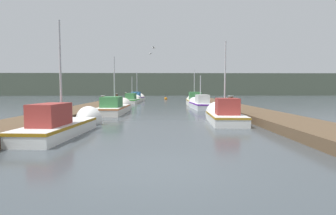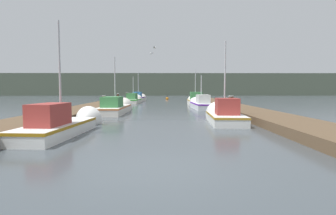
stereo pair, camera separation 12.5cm
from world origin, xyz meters
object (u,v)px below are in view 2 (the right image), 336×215
at_px(fishing_boat_2, 117,107).
at_px(fishing_boat_5, 134,100).
at_px(fishing_boat_1, 224,115).
at_px(mooring_piling_1, 231,106).
at_px(fishing_boat_3, 200,104).
at_px(fishing_boat_6, 139,98).
at_px(seagull_lead, 155,48).
at_px(mooring_piling_2, 118,100).
at_px(channel_buoy, 167,99).
at_px(fishing_boat_0, 66,124).
at_px(seagull_1, 151,54).
at_px(mooring_piling_0, 127,97).
at_px(fishing_boat_4, 195,101).
at_px(mooring_piling_3, 104,103).

distance_m(fishing_boat_2, fishing_boat_5, 13.56).
distance_m(fishing_boat_1, mooring_piling_1, 3.29).
bearing_deg(fishing_boat_3, fishing_boat_2, -151.46).
relative_size(fishing_boat_6, mooring_piling_1, 3.47).
relative_size(fishing_boat_5, seagull_lead, 10.01).
relative_size(mooring_piling_2, channel_buoy, 1.29).
distance_m(fishing_boat_5, channel_buoy, 11.33).
distance_m(fishing_boat_0, fishing_boat_3, 15.27).
bearing_deg(fishing_boat_5, seagull_1, -71.12).
distance_m(fishing_boat_1, mooring_piling_0, 21.27).
xyz_separation_m(fishing_boat_2, channel_buoy, (3.99, 24.03, -0.25)).
xyz_separation_m(mooring_piling_1, channel_buoy, (-4.09, 26.63, -0.53)).
bearing_deg(seagull_1, fishing_boat_5, 146.71).
distance_m(fishing_boat_4, seagull_lead, 10.95).
xyz_separation_m(fishing_boat_3, mooring_piling_3, (-8.09, -3.40, 0.25)).
distance_m(mooring_piling_0, seagull_lead, 15.06).
relative_size(fishing_boat_0, fishing_boat_1, 1.16).
distance_m(fishing_boat_0, mooring_piling_0, 23.22).
bearing_deg(fishing_boat_2, fishing_boat_6, 91.92).
distance_m(fishing_boat_6, channel_buoy, 7.06).
bearing_deg(mooring_piling_1, mooring_piling_3, 159.86).
xyz_separation_m(fishing_boat_4, mooring_piling_3, (-8.19, -8.48, 0.16)).
xyz_separation_m(fishing_boat_0, fishing_boat_2, (0.37, 9.22, 0.02)).
bearing_deg(fishing_boat_2, mooring_piling_3, 146.95).
bearing_deg(fishing_boat_1, fishing_boat_0, -150.81).
xyz_separation_m(fishing_boat_3, seagull_1, (-4.55, -0.26, 4.57)).
height_order(fishing_boat_6, mooring_piling_3, fishing_boat_6).
bearing_deg(fishing_boat_5, seagull_lead, -73.41).
distance_m(fishing_boat_1, fishing_boat_3, 9.85).
bearing_deg(fishing_boat_2, channel_buoy, 81.88).
bearing_deg(fishing_boat_2, fishing_boat_1, -37.99).
relative_size(fishing_boat_3, fishing_boat_4, 1.24).
bearing_deg(channel_buoy, fishing_boat_0, -97.48).
bearing_deg(seagull_lead, fishing_boat_5, -155.88).
xyz_separation_m(mooring_piling_0, mooring_piling_1, (9.33, -16.59, 0.00)).
relative_size(mooring_piling_3, seagull_1, 2.63).
bearing_deg(channel_buoy, mooring_piling_2, -108.49).
xyz_separation_m(fishing_boat_3, mooring_piling_0, (-8.19, 9.80, 0.28)).
relative_size(fishing_boat_1, fishing_boat_6, 1.04).
bearing_deg(fishing_boat_4, fishing_boat_0, -110.59).
height_order(fishing_boat_2, channel_buoy, fishing_boat_2).
distance_m(fishing_boat_3, mooring_piling_2, 9.15).
relative_size(fishing_boat_5, fishing_boat_6, 1.20).
relative_size(fishing_boat_2, fishing_boat_4, 1.33).
xyz_separation_m(fishing_boat_4, mooring_piling_1, (1.04, -11.87, 0.19)).
bearing_deg(fishing_boat_6, mooring_piling_3, -87.81).
xyz_separation_m(fishing_boat_1, fishing_boat_2, (-6.91, 5.66, 0.02)).
distance_m(mooring_piling_1, mooring_piling_2, 14.22).
bearing_deg(mooring_piling_2, mooring_piling_1, -48.42).
bearing_deg(seagull_lead, channel_buoy, -172.03).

